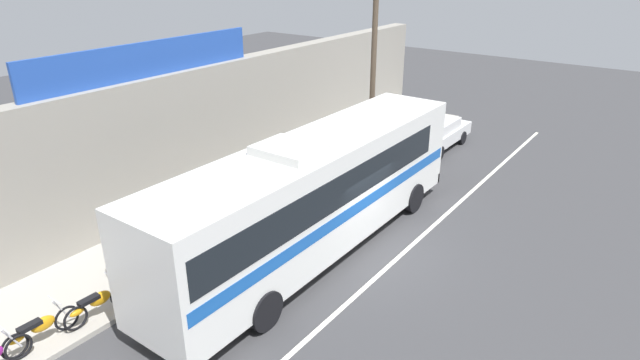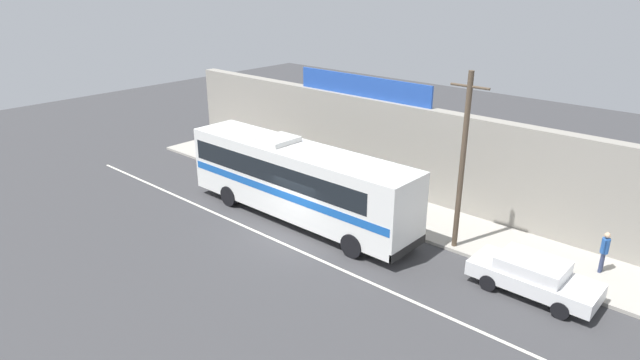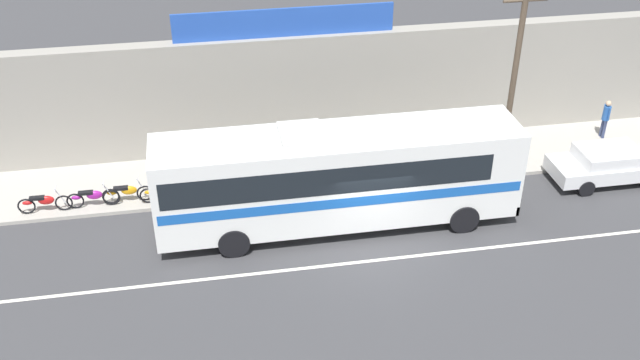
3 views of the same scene
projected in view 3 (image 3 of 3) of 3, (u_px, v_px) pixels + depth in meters
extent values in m
plane|color=#3A3A3D|center=(373.00, 246.00, 24.68)|extent=(70.00, 70.00, 0.00)
cube|color=#A8A399|center=(342.00, 167.00, 29.00)|extent=(30.00, 3.60, 0.14)
cube|color=gray|center=(333.00, 90.00, 29.58)|extent=(30.00, 0.70, 4.80)
cube|color=#234CAD|center=(284.00, 22.00, 27.76)|extent=(8.45, 0.12, 1.10)
cube|color=silver|center=(379.00, 260.00, 24.00)|extent=(30.00, 0.14, 0.01)
cube|color=white|center=(338.00, 176.00, 24.69)|extent=(12.28, 2.45, 3.10)
cube|color=black|center=(324.00, 163.00, 24.33)|extent=(10.81, 2.47, 0.96)
cube|color=#1956B2|center=(338.00, 183.00, 24.85)|extent=(12.03, 2.47, 0.36)
cube|color=black|center=(511.00, 149.00, 25.37)|extent=(0.04, 2.21, 1.40)
cube|color=black|center=(504.00, 193.00, 26.32)|extent=(0.12, 2.45, 0.36)
cube|color=silver|center=(301.00, 135.00, 23.64)|extent=(1.40, 1.72, 0.24)
cylinder|color=black|center=(443.00, 184.00, 27.04)|extent=(1.04, 0.32, 1.04)
cylinder|color=black|center=(464.00, 218.00, 25.14)|extent=(1.04, 0.32, 1.04)
cylinder|color=black|center=(229.00, 204.00, 25.87)|extent=(1.04, 0.32, 1.04)
cylinder|color=black|center=(234.00, 242.00, 23.96)|extent=(1.04, 0.32, 1.04)
cube|color=silver|center=(609.00, 167.00, 27.93)|extent=(4.46, 1.80, 0.56)
cube|color=silver|center=(609.00, 155.00, 27.64)|extent=(2.32, 1.62, 0.48)
cube|color=black|center=(630.00, 154.00, 27.79)|extent=(0.21, 1.51, 0.34)
cylinder|color=black|center=(626.00, 160.00, 28.99)|extent=(0.62, 0.20, 0.62)
cylinder|color=black|center=(565.00, 165.00, 28.60)|extent=(0.62, 0.20, 0.62)
cylinder|color=black|center=(586.00, 188.00, 27.18)|extent=(0.62, 0.20, 0.62)
cylinder|color=brown|center=(513.00, 83.00, 26.70)|extent=(0.22, 0.22, 7.36)
cylinder|color=brown|center=(526.00, 0.00, 25.09)|extent=(1.60, 0.10, 0.10)
torus|color=black|center=(112.00, 198.00, 26.38)|extent=(0.62, 0.06, 0.62)
torus|color=black|center=(75.00, 201.00, 26.19)|extent=(0.62, 0.06, 0.62)
cylinder|color=silver|center=(108.00, 191.00, 26.21)|extent=(0.34, 0.04, 0.65)
cylinder|color=silver|center=(104.00, 183.00, 26.02)|extent=(0.03, 0.56, 0.03)
ellipsoid|color=#991E8C|center=(94.00, 195.00, 26.20)|extent=(0.56, 0.22, 0.34)
cube|color=black|center=(86.00, 193.00, 26.09)|extent=(0.52, 0.20, 0.10)
ellipsoid|color=#991E8C|center=(76.00, 198.00, 26.12)|extent=(0.36, 0.14, 0.16)
torus|color=black|center=(64.00, 203.00, 26.08)|extent=(0.62, 0.06, 0.62)
torus|color=black|center=(27.00, 206.00, 25.89)|extent=(0.62, 0.06, 0.62)
cylinder|color=silver|center=(60.00, 196.00, 25.91)|extent=(0.34, 0.04, 0.65)
cylinder|color=silver|center=(55.00, 189.00, 25.73)|extent=(0.03, 0.56, 0.03)
ellipsoid|color=red|center=(46.00, 200.00, 25.90)|extent=(0.56, 0.22, 0.34)
cube|color=black|center=(37.00, 198.00, 25.80)|extent=(0.52, 0.20, 0.10)
ellipsoid|color=red|center=(27.00, 203.00, 25.83)|extent=(0.36, 0.14, 0.16)
torus|color=black|center=(145.00, 193.00, 26.64)|extent=(0.62, 0.06, 0.62)
torus|color=black|center=(111.00, 196.00, 26.45)|extent=(0.62, 0.06, 0.62)
cylinder|color=silver|center=(142.00, 186.00, 26.47)|extent=(0.34, 0.04, 0.65)
cylinder|color=silver|center=(138.00, 179.00, 26.28)|extent=(0.03, 0.56, 0.03)
ellipsoid|color=orange|center=(129.00, 190.00, 26.46)|extent=(0.56, 0.22, 0.34)
cube|color=black|center=(121.00, 188.00, 26.35)|extent=(0.52, 0.20, 0.10)
ellipsoid|color=orange|center=(112.00, 193.00, 26.39)|extent=(0.36, 0.14, 0.16)
torus|color=black|center=(183.00, 192.00, 26.68)|extent=(0.62, 0.06, 0.62)
torus|color=black|center=(148.00, 196.00, 26.49)|extent=(0.62, 0.06, 0.62)
cylinder|color=silver|center=(180.00, 186.00, 26.51)|extent=(0.34, 0.04, 0.65)
cylinder|color=silver|center=(176.00, 178.00, 26.33)|extent=(0.03, 0.56, 0.03)
ellipsoid|color=orange|center=(167.00, 190.00, 26.50)|extent=(0.56, 0.22, 0.34)
cube|color=black|center=(158.00, 188.00, 26.39)|extent=(0.52, 0.20, 0.10)
ellipsoid|color=orange|center=(149.00, 192.00, 26.43)|extent=(0.36, 0.14, 0.16)
cylinder|color=navy|center=(602.00, 127.00, 30.83)|extent=(0.13, 0.13, 0.81)
cylinder|color=navy|center=(604.00, 129.00, 30.68)|extent=(0.13, 0.13, 0.81)
cylinder|color=#23519E|center=(607.00, 113.00, 30.39)|extent=(0.30, 0.30, 0.61)
sphere|color=tan|center=(609.00, 103.00, 30.16)|extent=(0.22, 0.22, 0.22)
cylinder|color=#23519E|center=(604.00, 110.00, 30.54)|extent=(0.08, 0.08, 0.56)
cylinder|color=#23519E|center=(609.00, 115.00, 30.20)|extent=(0.08, 0.08, 0.56)
cylinder|color=brown|center=(195.00, 176.00, 27.49)|extent=(0.13, 0.13, 0.82)
cylinder|color=brown|center=(195.00, 178.00, 27.34)|extent=(0.13, 0.13, 0.82)
cylinder|color=white|center=(193.00, 160.00, 27.04)|extent=(0.30, 0.30, 0.61)
sphere|color=tan|center=(192.00, 150.00, 26.80)|extent=(0.22, 0.22, 0.22)
cylinder|color=white|center=(193.00, 157.00, 27.19)|extent=(0.08, 0.08, 0.56)
cylinder|color=white|center=(193.00, 162.00, 26.85)|extent=(0.08, 0.08, 0.56)
cylinder|color=brown|center=(301.00, 157.00, 28.69)|extent=(0.13, 0.13, 0.83)
cylinder|color=brown|center=(302.00, 159.00, 28.54)|extent=(0.13, 0.13, 0.83)
cylinder|color=white|center=(301.00, 141.00, 28.24)|extent=(0.30, 0.30, 0.62)
sphere|color=tan|center=(301.00, 131.00, 28.00)|extent=(0.22, 0.22, 0.22)
cylinder|color=white|center=(301.00, 138.00, 28.39)|extent=(0.08, 0.08, 0.57)
cylinder|color=white|center=(302.00, 143.00, 28.05)|extent=(0.08, 0.08, 0.57)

